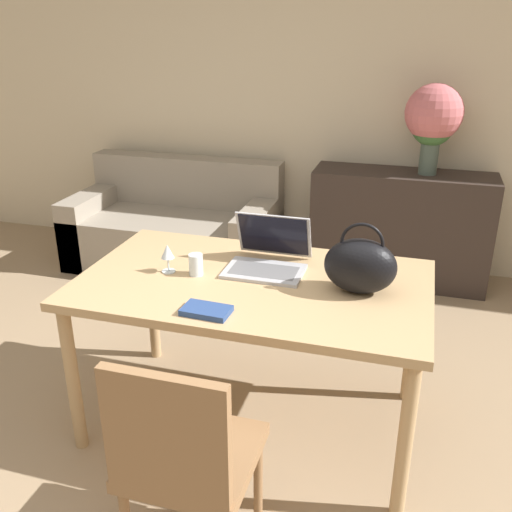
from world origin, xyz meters
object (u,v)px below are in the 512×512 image
Objects in this scene: drinking_glass at (196,265)px; wine_glass at (168,253)px; flower_vase at (433,118)px; couch at (176,229)px; laptop at (269,254)px; chair at (184,455)px; handbag at (360,265)px.

wine_glass is at bearing -177.21° from drinking_glass.
wine_glass is at bearing -120.16° from flower_vase.
couch is 2.13m from flower_vase.
laptop reaches higher than drinking_glass.
chair is at bearing -63.42° from wine_glass.
drinking_glass is at bearing -117.15° from flower_vase.
drinking_glass is 2.21m from flower_vase.
wine_glass is at bearing 116.53° from chair.
flower_vase is (1.90, 0.17, 0.95)m from couch.
flower_vase is at bearing 62.85° from drinking_glass.
chair is at bearing -65.52° from couch.
couch is 11.87× the size of wine_glass.
handbag is at bearing -19.23° from laptop.
flower_vase is (0.71, 2.77, 0.72)m from chair.
handbag reaches higher than drinking_glass.
drinking_glass is 0.32× the size of handbag.
chair is at bearing -71.53° from drinking_glass.
wine_glass is 0.43× the size of handbag.
handbag is (0.44, -0.16, 0.06)m from laptop.
chair is 0.94m from drinking_glass.
couch is at bearing 114.43° from chair.
laptop is at bearing 24.10° from wine_glass.
drinking_glass reaches higher than couch.
couch is at bearing 113.47° from wine_glass.
chair is 2.87m from couch.
chair is 2.51× the size of laptop.
couch is 4.45× the size of laptop.
flower_vase is (0.70, 1.75, 0.39)m from laptop.
couch is 2.02m from wine_glass.
wine_glass is at bearing -155.90° from laptop.
flower_vase is (0.25, 1.90, 0.33)m from handbag.
handbag is 0.51× the size of flower_vase.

